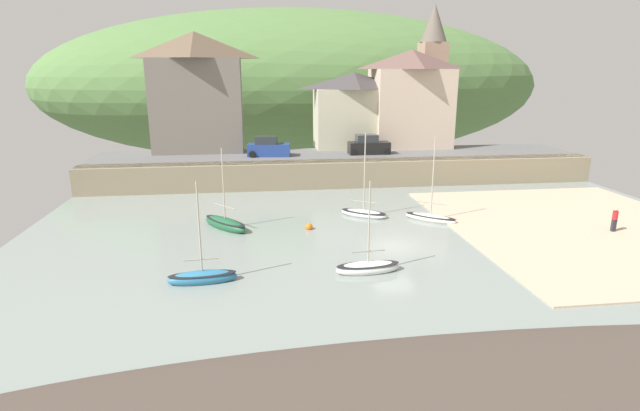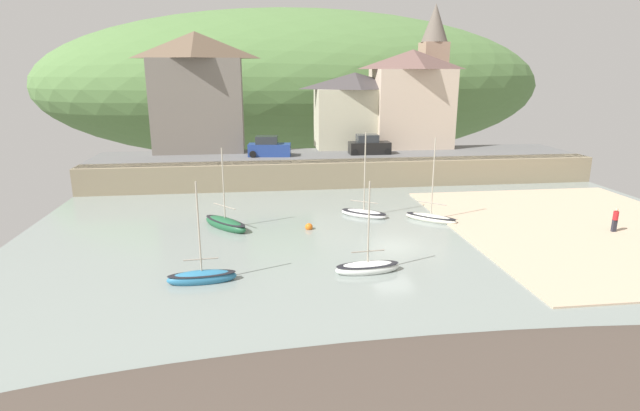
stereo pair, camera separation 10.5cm
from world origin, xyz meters
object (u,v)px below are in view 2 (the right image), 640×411
waterfront_building_centre (355,110)px  waterfront_building_right (411,98)px  church_with_spire (432,72)px  person_on_slipway (615,219)px  parked_car_by_wall (369,146)px  sailboat_blue_trim (225,224)px  waterfront_building_left (198,92)px  fishing_boat_green (431,217)px  parked_car_near_slipway (269,148)px  sailboat_white_hull (368,267)px  mooring_buoy (309,227)px  dinghy_open_wooden (202,277)px  sailboat_nearest_shore (364,213)px

waterfront_building_centre → waterfront_building_right: 6.32m
church_with_spire → person_on_slipway: size_ratio=9.49×
parked_car_by_wall → waterfront_building_centre: bearing=98.4°
sailboat_blue_trim → parked_car_by_wall: sailboat_blue_trim is taller
waterfront_building_left → waterfront_building_centre: size_ratio=1.38×
waterfront_building_right → fishing_boat_green: bearing=-102.4°
waterfront_building_right → parked_car_near_slipway: bearing=-163.9°
church_with_spire → sailboat_white_hull: church_with_spire is taller
church_with_spire → fishing_boat_green: bearing=-108.5°
waterfront_building_left → mooring_buoy: 24.31m
fishing_boat_green → dinghy_open_wooden: bearing=-109.8°
fishing_boat_green → person_on_slipway: bearing=19.0°
church_with_spire → sailboat_nearest_shore: size_ratio=2.41×
fishing_boat_green → sailboat_blue_trim: bearing=-140.7°
parked_car_near_slipway → mooring_buoy: parked_car_near_slipway is taller
waterfront_building_left → person_on_slipway: (29.31, -24.34, -7.45)m
sailboat_white_hull → mooring_buoy: sailboat_white_hull is taller
waterfront_building_left → parked_car_by_wall: size_ratio=2.90×
waterfront_building_left → church_with_spire: size_ratio=0.77×
person_on_slipway → fishing_boat_green: bearing=159.1°
sailboat_blue_trim → dinghy_open_wooden: size_ratio=1.05×
church_with_spire → person_on_slipway: 30.00m
dinghy_open_wooden → person_on_slipway: dinghy_open_wooden is taller
church_with_spire → sailboat_nearest_shore: 27.52m
waterfront_building_right → waterfront_building_left: bearing=-180.0°
waterfront_building_right → parked_car_near_slipway: 16.79m
church_with_spire → mooring_buoy: church_with_spire is taller
mooring_buoy → waterfront_building_right: bearing=57.4°
waterfront_building_right → waterfront_building_centre: bearing=180.0°
waterfront_building_centre → waterfront_building_right: waterfront_building_right is taller
sailboat_blue_trim → person_on_slipway: (25.84, -4.40, 0.68)m
waterfront_building_right → fishing_boat_green: 21.84m
waterfront_building_right → sailboat_blue_trim: waterfront_building_right is taller
fishing_boat_green → person_on_slipway: size_ratio=3.80×
waterfront_building_left → mooring_buoy: size_ratio=22.84×
dinghy_open_wooden → sailboat_nearest_shore: bearing=40.2°
sailboat_white_hull → parked_car_by_wall: 25.13m
dinghy_open_wooden → person_on_slipway: size_ratio=3.38×
sailboat_blue_trim → parked_car_by_wall: (13.52, 15.45, 2.90)m
church_with_spire → sailboat_white_hull: bearing=-114.1°
parked_car_near_slipway → person_on_slipway: (22.33, -19.84, -2.22)m
church_with_spire → fishing_boat_green: 27.31m
parked_car_near_slipway → parked_car_by_wall: same height
waterfront_building_centre → parked_car_by_wall: waterfront_building_centre is taller
dinghy_open_wooden → mooring_buoy: bearing=47.1°
sailboat_blue_trim → person_on_slipway: sailboat_blue_trim is taller
dinghy_open_wooden → sailboat_blue_trim: bearing=80.9°
parked_car_by_wall → dinghy_open_wooden: bearing=-120.0°
parked_car_by_wall → parked_car_near_slipway: bearing=-179.9°
fishing_boat_green → sailboat_white_hull: fishing_boat_green is taller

